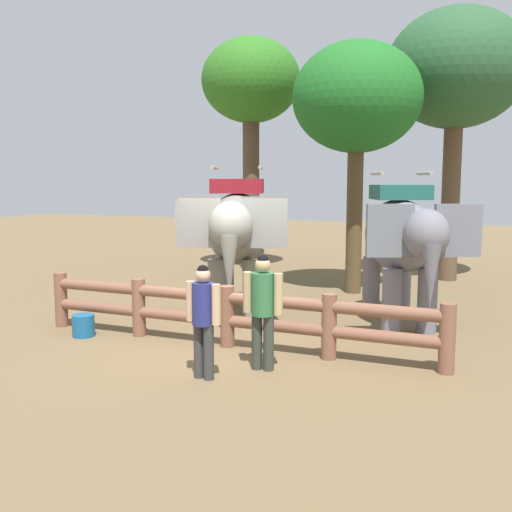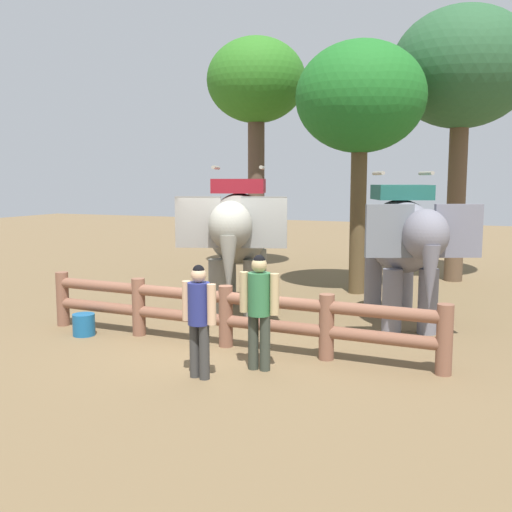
{
  "view_description": "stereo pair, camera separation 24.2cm",
  "coord_description": "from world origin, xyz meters",
  "px_view_note": "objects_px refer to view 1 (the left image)",
  "views": [
    {
      "loc": [
        4.09,
        -9.24,
        2.84
      ],
      "look_at": [
        0.0,
        1.12,
        1.4
      ],
      "focal_mm": 41.86,
      "sensor_mm": 36.0,
      "label": 1
    },
    {
      "loc": [
        4.32,
        -9.15,
        2.84
      ],
      "look_at": [
        0.0,
        1.12,
        1.4
      ],
      "focal_mm": 41.86,
      "sensor_mm": 36.0,
      "label": 2
    }
  ],
  "objects_px": {
    "elephant_near_left": "(237,232)",
    "tourist_man_in_blue": "(203,313)",
    "tourist_woman_in_black": "(263,304)",
    "elephant_center": "(402,240)",
    "log_fence": "(227,312)",
    "tree_far_left": "(456,72)",
    "feed_bucket": "(83,326)",
    "tree_back_center": "(357,100)",
    "tree_far_right": "(251,86)"
  },
  "relations": [
    {
      "from": "elephant_near_left",
      "to": "tourist_man_in_blue",
      "type": "relative_size",
      "value": 2.26
    },
    {
      "from": "elephant_near_left",
      "to": "tourist_woman_in_black",
      "type": "distance_m",
      "value": 3.74
    },
    {
      "from": "elephant_center",
      "to": "tourist_man_in_blue",
      "type": "distance_m",
      "value": 4.81
    },
    {
      "from": "log_fence",
      "to": "tree_far_left",
      "type": "height_order",
      "value": "tree_far_left"
    },
    {
      "from": "tourist_woman_in_black",
      "to": "feed_bucket",
      "type": "bearing_deg",
      "value": 171.07
    },
    {
      "from": "tourist_man_in_blue",
      "to": "log_fence",
      "type": "bearing_deg",
      "value": 102.57
    },
    {
      "from": "tree_far_left",
      "to": "elephant_center",
      "type": "bearing_deg",
      "value": -94.82
    },
    {
      "from": "log_fence",
      "to": "feed_bucket",
      "type": "height_order",
      "value": "log_fence"
    },
    {
      "from": "elephant_near_left",
      "to": "tree_back_center",
      "type": "relative_size",
      "value": 0.61
    },
    {
      "from": "elephant_near_left",
      "to": "tree_far_left",
      "type": "distance_m",
      "value": 8.31
    },
    {
      "from": "elephant_near_left",
      "to": "elephant_center",
      "type": "xyz_separation_m",
      "value": [
        3.31,
        0.37,
        -0.07
      ]
    },
    {
      "from": "tourist_man_in_blue",
      "to": "feed_bucket",
      "type": "xyz_separation_m",
      "value": [
        -3.07,
        1.26,
        -0.75
      ]
    },
    {
      "from": "elephant_center",
      "to": "tree_back_center",
      "type": "height_order",
      "value": "tree_back_center"
    },
    {
      "from": "tree_far_left",
      "to": "feed_bucket",
      "type": "distance_m",
      "value": 11.88
    },
    {
      "from": "tree_far_left",
      "to": "tree_back_center",
      "type": "distance_m",
      "value": 3.67
    },
    {
      "from": "elephant_center",
      "to": "tree_far_left",
      "type": "height_order",
      "value": "tree_far_left"
    },
    {
      "from": "elephant_center",
      "to": "tree_far_right",
      "type": "height_order",
      "value": "tree_far_right"
    },
    {
      "from": "elephant_near_left",
      "to": "tree_far_right",
      "type": "height_order",
      "value": "tree_far_right"
    },
    {
      "from": "elephant_center",
      "to": "tourist_woman_in_black",
      "type": "xyz_separation_m",
      "value": [
        -1.51,
        -3.56,
        -0.67
      ]
    },
    {
      "from": "elephant_near_left",
      "to": "feed_bucket",
      "type": "bearing_deg",
      "value": -126.26
    },
    {
      "from": "elephant_center",
      "to": "tree_back_center",
      "type": "xyz_separation_m",
      "value": [
        -1.59,
        3.0,
        3.06
      ]
    },
    {
      "from": "elephant_center",
      "to": "tourist_man_in_blue",
      "type": "relative_size",
      "value": 2.15
    },
    {
      "from": "tree_back_center",
      "to": "feed_bucket",
      "type": "relative_size",
      "value": 15.27
    },
    {
      "from": "tourist_man_in_blue",
      "to": "tree_far_left",
      "type": "bearing_deg",
      "value": 75.28
    },
    {
      "from": "tree_far_right",
      "to": "tourist_woman_in_black",
      "type": "bearing_deg",
      "value": -66.96
    },
    {
      "from": "feed_bucket",
      "to": "tree_back_center",
      "type": "bearing_deg",
      "value": 58.68
    },
    {
      "from": "elephant_center",
      "to": "feed_bucket",
      "type": "distance_m",
      "value": 6.19
    },
    {
      "from": "feed_bucket",
      "to": "tree_far_left",
      "type": "bearing_deg",
      "value": 57.07
    },
    {
      "from": "tree_back_center",
      "to": "feed_bucket",
      "type": "bearing_deg",
      "value": -121.32
    },
    {
      "from": "log_fence",
      "to": "tree_far_right",
      "type": "xyz_separation_m",
      "value": [
        -2.84,
        8.1,
        5.01
      ]
    },
    {
      "from": "tree_back_center",
      "to": "tourist_man_in_blue",
      "type": "bearing_deg",
      "value": -94.49
    },
    {
      "from": "log_fence",
      "to": "tourist_woman_in_black",
      "type": "relative_size",
      "value": 4.25
    },
    {
      "from": "tourist_woman_in_black",
      "to": "tourist_man_in_blue",
      "type": "height_order",
      "value": "tourist_woman_in_black"
    },
    {
      "from": "log_fence",
      "to": "elephant_near_left",
      "type": "distance_m",
      "value": 2.65
    },
    {
      "from": "elephant_near_left",
      "to": "tree_far_left",
      "type": "height_order",
      "value": "tree_far_left"
    },
    {
      "from": "log_fence",
      "to": "tree_far_left",
      "type": "distance_m",
      "value": 10.35
    },
    {
      "from": "tourist_woman_in_black",
      "to": "tree_far_right",
      "type": "bearing_deg",
      "value": 113.04
    },
    {
      "from": "tourist_woman_in_black",
      "to": "tree_back_center",
      "type": "bearing_deg",
      "value": 90.65
    },
    {
      "from": "tourist_man_in_blue",
      "to": "feed_bucket",
      "type": "relative_size",
      "value": 4.1
    },
    {
      "from": "feed_bucket",
      "to": "elephant_near_left",
      "type": "bearing_deg",
      "value": 53.74
    },
    {
      "from": "elephant_center",
      "to": "tree_far_left",
      "type": "distance_m",
      "value": 7.13
    },
    {
      "from": "log_fence",
      "to": "tourist_man_in_blue",
      "type": "distance_m",
      "value": 1.69
    },
    {
      "from": "tourist_woman_in_black",
      "to": "tree_far_left",
      "type": "bearing_deg",
      "value": 77.96
    },
    {
      "from": "elephant_center",
      "to": "log_fence",
      "type": "bearing_deg",
      "value": -133.83
    },
    {
      "from": "tourist_woman_in_black",
      "to": "tree_far_right",
      "type": "xyz_separation_m",
      "value": [
        -3.85,
        9.04,
        4.61
      ]
    },
    {
      "from": "tourist_woman_in_black",
      "to": "tree_far_right",
      "type": "relative_size",
      "value": 0.25
    },
    {
      "from": "tree_far_right",
      "to": "feed_bucket",
      "type": "height_order",
      "value": "tree_far_right"
    },
    {
      "from": "feed_bucket",
      "to": "tree_far_right",
      "type": "bearing_deg",
      "value": 90.91
    },
    {
      "from": "elephant_near_left",
      "to": "tourist_woman_in_black",
      "type": "bearing_deg",
      "value": -60.64
    },
    {
      "from": "tourist_man_in_blue",
      "to": "tree_far_right",
      "type": "relative_size",
      "value": 0.23
    }
  ]
}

